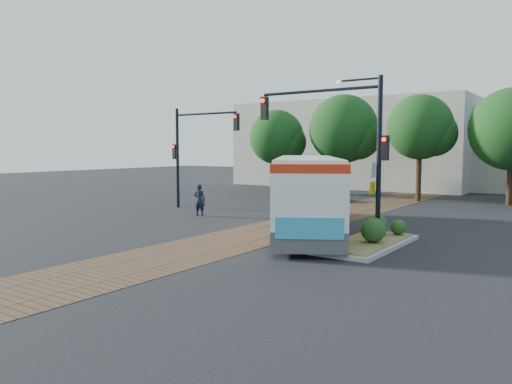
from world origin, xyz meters
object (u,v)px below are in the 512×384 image
signal_pole_left (191,144)px  officer (200,200)px  traffic_island (369,237)px  parked_car (315,191)px  city_bus (307,190)px  signal_pole_main (348,133)px

signal_pole_left → officer: signal_pole_left is taller
signal_pole_left → officer: size_ratio=3.52×
traffic_island → parked_car: size_ratio=1.20×
city_bus → traffic_island: (3.66, -1.84, -1.46)m
city_bus → traffic_island: bearing=-56.7°
signal_pole_main → city_bus: bearing=147.1°
officer → parked_car: bearing=-116.8°
officer → signal_pole_main: bearing=145.3°
signal_pole_main → signal_pole_left: 13.14m
city_bus → parked_car: bearing=86.4°
officer → parked_car: officer is taller
signal_pole_main → officer: signal_pole_main is taller
parked_car → traffic_island: bearing=-142.8°
officer → city_bus: bearing=153.4°
traffic_island → parked_car: bearing=125.1°
signal_pole_left → traffic_island: bearing=-20.4°
parked_car → city_bus: bearing=-151.5°
city_bus → signal_pole_main: size_ratio=1.94×
city_bus → officer: bearing=143.2°
signal_pole_main → traffic_island: bearing=-5.4°
signal_pole_main → signal_pole_left: (-12.23, 4.80, -0.29)m
traffic_island → officer: bearing=165.8°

